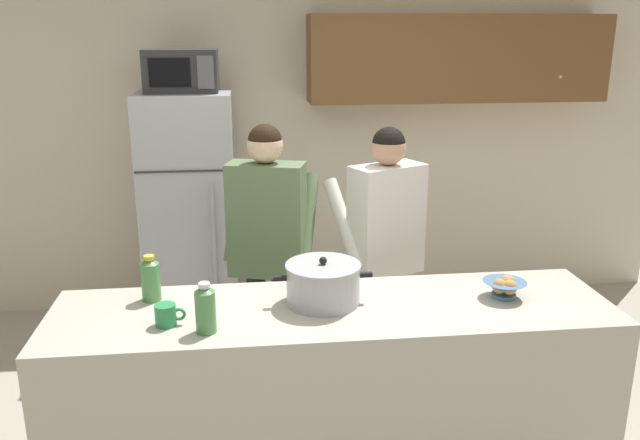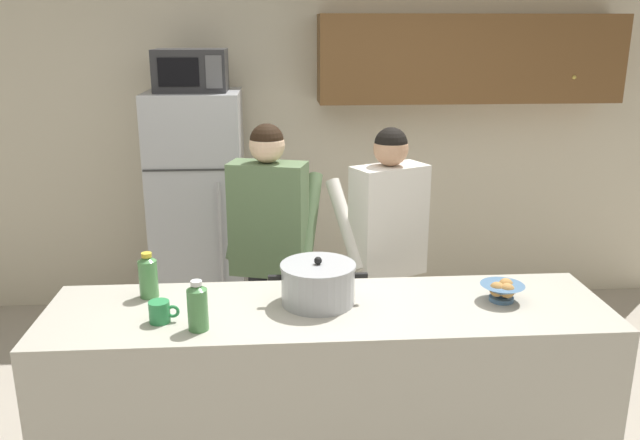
{
  "view_description": "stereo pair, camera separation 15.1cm",
  "coord_description": "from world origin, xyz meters",
  "px_view_note": "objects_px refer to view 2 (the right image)",
  "views": [
    {
      "loc": [
        -0.38,
        -2.68,
        2.14
      ],
      "look_at": [
        0.0,
        0.55,
        1.17
      ],
      "focal_mm": 36.4,
      "sensor_mm": 36.0,
      "label": 1
    },
    {
      "loc": [
        -0.23,
        -2.7,
        2.14
      ],
      "look_at": [
        0.0,
        0.55,
        1.17
      ],
      "focal_mm": 36.4,
      "sensor_mm": 36.0,
      "label": 2
    }
  ],
  "objects_px": {
    "person_by_sink": "(387,236)",
    "coffee_mug": "(160,312)",
    "microwave": "(191,70)",
    "bottle_near_edge": "(198,306)",
    "refrigerator": "(199,212)",
    "person_near_pot": "(269,234)",
    "bottle_mid_counter": "(148,276)",
    "cooking_pot": "(318,283)",
    "bread_bowl": "(502,291)"
  },
  "relations": [
    {
      "from": "person_near_pot",
      "to": "bottle_mid_counter",
      "type": "height_order",
      "value": "person_near_pot"
    },
    {
      "from": "bread_bowl",
      "to": "person_by_sink",
      "type": "bearing_deg",
      "value": 119.93
    },
    {
      "from": "person_by_sink",
      "to": "microwave",
      "type": "bearing_deg",
      "value": 137.08
    },
    {
      "from": "coffee_mug",
      "to": "bottle_mid_counter",
      "type": "distance_m",
      "value": 0.3
    },
    {
      "from": "microwave",
      "to": "bread_bowl",
      "type": "xyz_separation_m",
      "value": [
        1.59,
        -1.81,
        -0.89
      ]
    },
    {
      "from": "refrigerator",
      "to": "coffee_mug",
      "type": "relative_size",
      "value": 13.14
    },
    {
      "from": "refrigerator",
      "to": "person_by_sink",
      "type": "height_order",
      "value": "refrigerator"
    },
    {
      "from": "person_by_sink",
      "to": "cooking_pot",
      "type": "distance_m",
      "value": 0.81
    },
    {
      "from": "bottle_near_edge",
      "to": "bottle_mid_counter",
      "type": "xyz_separation_m",
      "value": [
        -0.27,
        0.36,
        -0.0
      ]
    },
    {
      "from": "person_near_pot",
      "to": "bottle_mid_counter",
      "type": "xyz_separation_m",
      "value": [
        -0.56,
        -0.59,
        -0.0
      ]
    },
    {
      "from": "person_near_pot",
      "to": "bread_bowl",
      "type": "distance_m",
      "value": 1.32
    },
    {
      "from": "cooking_pot",
      "to": "coffee_mug",
      "type": "relative_size",
      "value": 3.48
    },
    {
      "from": "refrigerator",
      "to": "coffee_mug",
      "type": "xyz_separation_m",
      "value": [
        0.05,
        -1.95,
        0.11
      ]
    },
    {
      "from": "person_near_pot",
      "to": "bottle_near_edge",
      "type": "distance_m",
      "value": 1.0
    },
    {
      "from": "bread_bowl",
      "to": "bottle_near_edge",
      "type": "height_order",
      "value": "bottle_near_edge"
    },
    {
      "from": "cooking_pot",
      "to": "bread_bowl",
      "type": "height_order",
      "value": "cooking_pot"
    },
    {
      "from": "bottle_near_edge",
      "to": "cooking_pot",
      "type": "bearing_deg",
      "value": 24.88
    },
    {
      "from": "microwave",
      "to": "bottle_near_edge",
      "type": "relative_size",
      "value": 2.19
    },
    {
      "from": "refrigerator",
      "to": "person_near_pot",
      "type": "relative_size",
      "value": 1.04
    },
    {
      "from": "cooking_pot",
      "to": "bottle_near_edge",
      "type": "xyz_separation_m",
      "value": [
        -0.52,
        -0.24,
        0.01
      ]
    },
    {
      "from": "coffee_mug",
      "to": "bread_bowl",
      "type": "relative_size",
      "value": 0.64
    },
    {
      "from": "refrigerator",
      "to": "microwave",
      "type": "height_order",
      "value": "microwave"
    },
    {
      "from": "bottle_near_edge",
      "to": "bottle_mid_counter",
      "type": "distance_m",
      "value": 0.45
    },
    {
      "from": "bread_bowl",
      "to": "bottle_mid_counter",
      "type": "relative_size",
      "value": 0.93
    },
    {
      "from": "person_near_pot",
      "to": "bottle_mid_counter",
      "type": "distance_m",
      "value": 0.82
    },
    {
      "from": "cooking_pot",
      "to": "bread_bowl",
      "type": "distance_m",
      "value": 0.85
    },
    {
      "from": "microwave",
      "to": "person_near_pot",
      "type": "relative_size",
      "value": 0.29
    },
    {
      "from": "refrigerator",
      "to": "bottle_near_edge",
      "type": "relative_size",
      "value": 7.85
    },
    {
      "from": "person_by_sink",
      "to": "bottle_mid_counter",
      "type": "height_order",
      "value": "person_by_sink"
    },
    {
      "from": "bottle_mid_counter",
      "to": "person_near_pot",
      "type": "bearing_deg",
      "value": 46.5
    },
    {
      "from": "refrigerator",
      "to": "cooking_pot",
      "type": "height_order",
      "value": "refrigerator"
    },
    {
      "from": "person_near_pot",
      "to": "bottle_near_edge",
      "type": "xyz_separation_m",
      "value": [
        -0.29,
        -0.96,
        -0.0
      ]
    },
    {
      "from": "bottle_mid_counter",
      "to": "refrigerator",
      "type": "bearing_deg",
      "value": 88.31
    },
    {
      "from": "bottle_near_edge",
      "to": "bottle_mid_counter",
      "type": "relative_size",
      "value": 1.0
    },
    {
      "from": "person_by_sink",
      "to": "bottle_mid_counter",
      "type": "bearing_deg",
      "value": -155.54
    },
    {
      "from": "refrigerator",
      "to": "bottle_near_edge",
      "type": "bearing_deg",
      "value": -83.84
    },
    {
      "from": "refrigerator",
      "to": "bottle_near_edge",
      "type": "distance_m",
      "value": 2.05
    },
    {
      "from": "person_near_pot",
      "to": "coffee_mug",
      "type": "height_order",
      "value": "person_near_pot"
    },
    {
      "from": "person_by_sink",
      "to": "bread_bowl",
      "type": "bearing_deg",
      "value": -60.07
    },
    {
      "from": "cooking_pot",
      "to": "coffee_mug",
      "type": "distance_m",
      "value": 0.71
    },
    {
      "from": "person_near_pot",
      "to": "bread_bowl",
      "type": "bearing_deg",
      "value": -35.16
    },
    {
      "from": "person_near_pot",
      "to": "refrigerator",
      "type": "bearing_deg",
      "value": 115.48
    },
    {
      "from": "bread_bowl",
      "to": "bottle_mid_counter",
      "type": "bearing_deg",
      "value": 174.24
    },
    {
      "from": "microwave",
      "to": "coffee_mug",
      "type": "relative_size",
      "value": 3.66
    },
    {
      "from": "person_near_pot",
      "to": "bottle_near_edge",
      "type": "relative_size",
      "value": 7.52
    },
    {
      "from": "person_by_sink",
      "to": "coffee_mug",
      "type": "distance_m",
      "value": 1.4
    },
    {
      "from": "person_by_sink",
      "to": "bottle_mid_counter",
      "type": "distance_m",
      "value": 1.34
    },
    {
      "from": "bottle_mid_counter",
      "to": "cooking_pot",
      "type": "bearing_deg",
      "value": -8.95
    },
    {
      "from": "coffee_mug",
      "to": "bottle_near_edge",
      "type": "bearing_deg",
      "value": -25.94
    },
    {
      "from": "refrigerator",
      "to": "person_by_sink",
      "type": "xyz_separation_m",
      "value": [
        1.17,
        -1.11,
        0.15
      ]
    }
  ]
}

